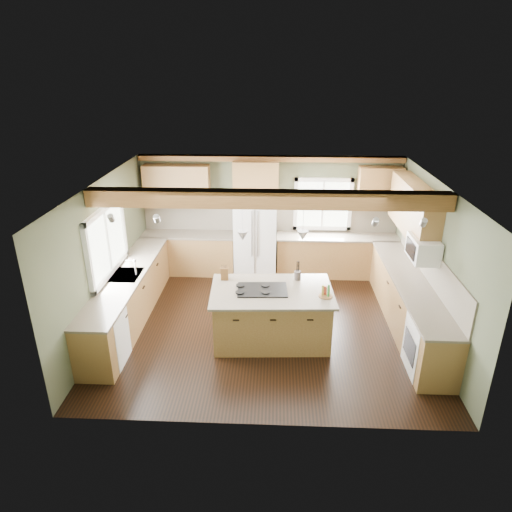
{
  "coord_description": "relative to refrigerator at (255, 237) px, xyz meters",
  "views": [
    {
      "loc": [
        0.14,
        -7.14,
        4.37
      ],
      "look_at": [
        -0.2,
        0.3,
        1.22
      ],
      "focal_mm": 32.0,
      "sensor_mm": 36.0,
      "label": 1
    }
  ],
  "objects": [
    {
      "name": "knife_block",
      "position": [
        -0.43,
        -2.18,
        0.13
      ],
      "size": [
        0.14,
        0.11,
        0.22
      ],
      "primitive_type": "cube",
      "rotation": [
        0.0,
        0.0,
        0.07
      ],
      "color": "brown",
      "rests_on": "island_top"
    },
    {
      "name": "sink",
      "position": [
        -2.2,
        -2.07,
        0.01
      ],
      "size": [
        0.5,
        0.65,
        0.03
      ],
      "primitive_type": "cube",
      "color": "#262628",
      "rests_on": "counter_left"
    },
    {
      "name": "ceiling_beam",
      "position": [
        0.3,
        -2.56,
        1.57
      ],
      "size": [
        5.55,
        0.26,
        0.26
      ],
      "primitive_type": "cube",
      "color": "#563718",
      "rests_on": "ceiling"
    },
    {
      "name": "upper_cab_over_fridge",
      "position": [
        -0.0,
        0.21,
        1.25
      ],
      "size": [
        0.96,
        0.35,
        0.7
      ],
      "primitive_type": "cube",
      "color": "brown",
      "rests_on": "wall_back"
    },
    {
      "name": "floor",
      "position": [
        0.3,
        -2.12,
        -0.9
      ],
      "size": [
        5.6,
        5.6,
        0.0
      ],
      "primitive_type": "plane",
      "color": "black",
      "rests_on": "ground"
    },
    {
      "name": "upper_cab_back_left",
      "position": [
        -1.69,
        0.21,
        1.05
      ],
      "size": [
        1.4,
        0.35,
        0.9
      ],
      "primitive_type": "cube",
      "color": "brown",
      "rests_on": "wall_back"
    },
    {
      "name": "base_cab_back_right",
      "position": [
        1.79,
        0.08,
        -0.46
      ],
      "size": [
        2.62,
        0.6,
        0.88
      ],
      "primitive_type": "cube",
      "color": "brown",
      "rests_on": "floor"
    },
    {
      "name": "upper_cab_back_corner",
      "position": [
        2.6,
        0.21,
        1.05
      ],
      "size": [
        0.9,
        0.35,
        0.9
      ],
      "primitive_type": "cube",
      "color": "brown",
      "rests_on": "wall_back"
    },
    {
      "name": "counter_back_right",
      "position": [
        1.79,
        0.08,
        0.0
      ],
      "size": [
        2.66,
        0.64,
        0.04
      ],
      "primitive_type": "cube",
      "color": "#4F463A",
      "rests_on": "base_cab_back_right"
    },
    {
      "name": "faucet",
      "position": [
        -2.02,
        -2.07,
        0.15
      ],
      "size": [
        0.02,
        0.02,
        0.28
      ],
      "primitive_type": "cylinder",
      "color": "#B2B2B7",
      "rests_on": "sink"
    },
    {
      "name": "backsplash_right",
      "position": [
        3.08,
        -2.07,
        0.31
      ],
      "size": [
        0.03,
        3.7,
        0.58
      ],
      "primitive_type": "cube",
      "color": "brown",
      "rests_on": "wall_right"
    },
    {
      "name": "backsplash_back",
      "position": [
        0.3,
        0.36,
        0.31
      ],
      "size": [
        5.58,
        0.03,
        0.58
      ],
      "primitive_type": "cube",
      "color": "brown",
      "rests_on": "wall_back"
    },
    {
      "name": "window_left",
      "position": [
        -2.48,
        -2.07,
        0.65
      ],
      "size": [
        0.04,
        1.6,
        1.05
      ],
      "primitive_type": "cube",
      "color": "white",
      "rests_on": "wall_left"
    },
    {
      "name": "dishwasher",
      "position": [
        -2.19,
        -3.37,
        -0.47
      ],
      "size": [
        0.6,
        0.6,
        0.84
      ],
      "primitive_type": "cube",
      "color": "white",
      "rests_on": "floor"
    },
    {
      "name": "window_back",
      "position": [
        1.45,
        0.36,
        0.65
      ],
      "size": [
        1.1,
        0.04,
        1.0
      ],
      "primitive_type": "cube",
      "color": "white",
      "rests_on": "wall_back"
    },
    {
      "name": "counter_right",
      "position": [
        2.8,
        -2.07,
        0.0
      ],
      "size": [
        0.64,
        3.74,
        0.04
      ],
      "primitive_type": "cube",
      "color": "#4F463A",
      "rests_on": "base_cab_right"
    },
    {
      "name": "island",
      "position": [
        0.39,
        -2.56,
        -0.46
      ],
      "size": [
        1.94,
        1.25,
        0.88
      ],
      "primitive_type": "cube",
      "rotation": [
        0.0,
        0.0,
        0.05
      ],
      "color": "brown",
      "rests_on": "floor"
    },
    {
      "name": "pendant_left",
      "position": [
        -0.08,
        -2.58,
        0.98
      ],
      "size": [
        0.18,
        0.18,
        0.16
      ],
      "primitive_type": "cone",
      "rotation": [
        3.14,
        0.0,
        0.0
      ],
      "color": "#B2B2B7",
      "rests_on": "ceiling"
    },
    {
      "name": "counter_left",
      "position": [
        -2.2,
        -2.07,
        0.0
      ],
      "size": [
        0.64,
        3.74,
        0.04
      ],
      "primitive_type": "cube",
      "color": "#4F463A",
      "rests_on": "base_cab_left"
    },
    {
      "name": "island_top",
      "position": [
        0.39,
        -2.56,
        0.0
      ],
      "size": [
        2.07,
        1.38,
        0.04
      ],
      "primitive_type": "cube",
      "rotation": [
        0.0,
        0.0,
        0.05
      ],
      "color": "#4F463A",
      "rests_on": "island"
    },
    {
      "name": "base_cab_back_left",
      "position": [
        -1.49,
        0.08,
        -0.46
      ],
      "size": [
        2.02,
        0.6,
        0.88
      ],
      "primitive_type": "cube",
      "color": "brown",
      "rests_on": "floor"
    },
    {
      "name": "base_cab_left",
      "position": [
        -2.2,
        -2.07,
        -0.46
      ],
      "size": [
        0.6,
        3.7,
        0.88
      ],
      "primitive_type": "cube",
      "color": "brown",
      "rests_on": "floor"
    },
    {
      "name": "wall_right",
      "position": [
        3.1,
        -2.12,
        0.4
      ],
      "size": [
        0.0,
        5.0,
        5.0
      ],
      "primitive_type": "plane",
      "rotation": [
        1.57,
        0.0,
        -1.57
      ],
      "color": "#4C553C",
      "rests_on": "ground"
    },
    {
      "name": "base_cab_right",
      "position": [
        2.8,
        -2.07,
        -0.46
      ],
      "size": [
        0.6,
        3.7,
        0.88
      ],
      "primitive_type": "cube",
      "color": "brown",
      "rests_on": "floor"
    },
    {
      "name": "utensil_crock",
      "position": [
        0.83,
        -2.13,
        0.1
      ],
      "size": [
        0.14,
        0.14,
        0.16
      ],
      "primitive_type": "cylinder",
      "rotation": [
        0.0,
        0.0,
        0.24
      ],
      "color": "#413834",
      "rests_on": "island_top"
    },
    {
      "name": "wall_left",
      "position": [
        -2.5,
        -2.12,
        0.4
      ],
      "size": [
        0.0,
        5.0,
        5.0
      ],
      "primitive_type": "plane",
      "rotation": [
        1.57,
        0.0,
        1.57
      ],
      "color": "#4C553C",
      "rests_on": "ground"
    },
    {
      "name": "bottle_tray",
      "position": [
        1.26,
        -2.73,
        0.12
      ],
      "size": [
        0.28,
        0.28,
        0.21
      ],
      "primitive_type": null,
      "rotation": [
        0.0,
        0.0,
        -0.26
      ],
      "color": "brown",
      "rests_on": "island_top"
    },
    {
      "name": "wall_back",
      "position": [
        0.3,
        0.38,
        0.4
      ],
      "size": [
        5.6,
        0.0,
        5.6
      ],
      "primitive_type": "plane",
      "rotation": [
        1.57,
        0.0,
        0.0
      ],
      "color": "#4C553C",
      "rests_on": "ground"
    },
    {
      "name": "counter_back_left",
      "position": [
        -1.49,
        0.08,
        0.0
      ],
      "size": [
        2.06,
        0.64,
        0.04
      ],
      "primitive_type": "cube",
      "color": "#4F463A",
      "rests_on": "base_cab_back_left"
    },
    {
      "name": "refrigerator",
      "position": [
        0.0,
        0.0,
        0.0
      ],
      "size": [
        0.9,
        0.74,
        1.8
      ],
      "primitive_type": "cube",
      "color": "white",
      "rests_on": "floor"
    },
    {
      "name": "cooktop",
      "position": [
        0.24,
        -2.56,
        0.03
      ],
      "size": [
        0.84,
        0.59,
        0.02
      ],
      "primitive_type": "cube",
      "rotation": [
        0.0,
        0.0,
        0.05
      ],
      "color": "black",
      "rests_on": "island_top"
    },
    {
      "name": "upper_cab_right",
      "position": [
        2.92,
        -1.22,
        1.05
      ],
      "size": [
        0.35,
        2.2,
        0.9
      ],
      "primitive_type": "cube",
      "color": "brown",
      "rests_on": "wall_right"
    },
    {
      "name": "microwave",
      "position": [
        2.88,
        -2.17,
        0.65
      ],
      "size": [
        0.4,
        0.7,
        0.38
      ],
      "primitive_type": "cube",
      "color": "white",
      "rests_on": "wall_right"
    },
    {
      "name": "soffit_trim",
      "position": [
        0.3,
        0.28,
        1.64
      ],
      "size": [
        5.55,
        0.2,
        0.1
      ],
      "primitive_type": "cube",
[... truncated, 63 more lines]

